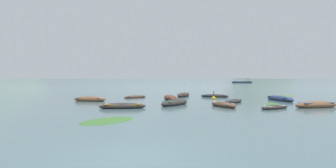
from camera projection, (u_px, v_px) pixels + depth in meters
name	position (u px, v px, depth m)	size (l,w,h in m)	color
ground_plane	(167.00, 78.00, 1507.20)	(6000.00, 6000.00, 0.00)	#476066
mountain_1	(124.00, 44.00, 2160.26)	(1463.70, 1463.70, 603.35)	slate
mountain_2	(195.00, 63.00, 2174.30)	(899.85, 899.85, 271.92)	slate
mountain_3	(251.00, 58.00, 2451.60)	(961.29, 961.29, 399.51)	#56665B
rowboat_0	(134.00, 97.00, 30.28)	(2.93, 2.58, 0.39)	brown
rowboat_1	(182.00, 95.00, 32.85)	(2.50, 4.21, 0.62)	#2D2826
rowboat_2	(174.00, 103.00, 22.19)	(3.21, 3.73, 0.64)	#2D2826
rowboat_3	(169.00, 98.00, 28.10)	(1.93, 4.14, 0.62)	#4C3323
rowboat_4	(213.00, 96.00, 31.40)	(3.69, 1.73, 0.48)	#2D2826
rowboat_5	(278.00, 99.00, 26.72)	(1.85, 4.57, 0.65)	navy
rowboat_6	(121.00, 106.00, 19.83)	(3.90, 1.61, 0.55)	#2D2826
rowboat_7	(89.00, 99.00, 25.89)	(3.71, 1.83, 0.65)	brown
rowboat_8	(273.00, 107.00, 19.55)	(3.02, 2.15, 0.38)	#2D2826
rowboat_9	(222.00, 105.00, 20.89)	(2.24, 3.25, 0.52)	#4C3323
rowboat_10	(315.00, 105.00, 20.47)	(4.25, 2.14, 0.66)	brown
rowboat_11	(232.00, 101.00, 24.19)	(2.86, 3.17, 0.47)	#2D2826
ferry_0	(241.00, 82.00, 124.52)	(9.48, 4.52, 2.54)	navy
mooring_buoy	(212.00, 98.00, 28.37)	(0.47, 0.47, 1.09)	yellow
weed_patch_2	(272.00, 104.00, 22.76)	(3.37, 1.24, 0.14)	#38662D
weed_patch_3	(106.00, 121.00, 13.98)	(3.38, 2.06, 0.14)	#38662D
weed_patch_4	(287.00, 96.00, 33.82)	(1.62, 1.94, 0.14)	#477033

